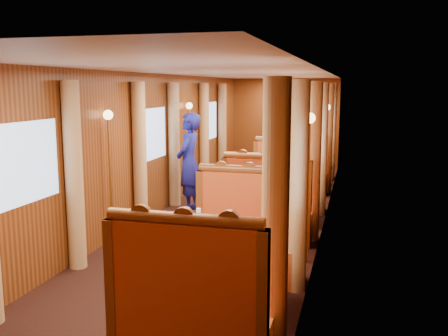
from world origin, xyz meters
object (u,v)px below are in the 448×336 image
(rose_vase_far, at_px, (300,145))
(passenger, at_px, (285,172))
(teapot_left, at_px, (199,238))
(table_far, at_px, (301,169))
(banquette_near_fwd, at_px, (192,318))
(teapot_back, at_px, (214,232))
(banquette_mid_aft, at_px, (286,187))
(teapot_right, at_px, (218,239))
(tea_tray, at_px, (214,242))
(table_mid, at_px, (278,201))
(banquette_near_aft, at_px, (246,243))
(rose_vase_mid, at_px, (279,169))
(banquette_far_fwd, at_px, (296,174))
(banquette_far_aft, at_px, (305,160))
(table_near, at_px, (224,278))
(steward, at_px, (189,163))
(banquette_mid_fwd, at_px, (267,213))
(fruit_plate, at_px, (250,245))

(rose_vase_far, xyz_separation_m, passenger, (0.04, -2.72, -0.19))
(teapot_left, bearing_deg, table_far, 71.56)
(banquette_near_fwd, relative_size, teapot_back, 8.29)
(teapot_back, distance_m, passenger, 4.21)
(banquette_mid_aft, height_order, teapot_back, banquette_mid_aft)
(teapot_right, xyz_separation_m, rose_vase_far, (-0.02, 7.15, 0.11))
(tea_tray, distance_m, passenger, 4.34)
(passenger, bearing_deg, teapot_left, -92.80)
(table_mid, bearing_deg, teapot_left, -93.39)
(banquette_near_aft, bearing_deg, banquette_mid_aft, 90.00)
(rose_vase_mid, height_order, passenger, passenger)
(banquette_near_fwd, height_order, tea_tray, banquette_near_fwd)
(banquette_far_fwd, relative_size, banquette_far_aft, 1.00)
(table_near, height_order, rose_vase_far, rose_vase_far)
(banquette_near_aft, distance_m, steward, 3.35)
(table_near, relative_size, steward, 0.58)
(teapot_left, bearing_deg, table_near, 15.81)
(rose_vase_mid, bearing_deg, banquette_far_fwd, 90.37)
(banquette_far_aft, bearing_deg, rose_vase_far, -92.19)
(table_far, distance_m, teapot_right, 7.16)
(table_near, relative_size, banquette_near_aft, 0.78)
(banquette_mid_fwd, relative_size, rose_vase_far, 3.72)
(rose_vase_far, bearing_deg, table_far, -1.77)
(banquette_mid_fwd, xyz_separation_m, rose_vase_mid, (0.02, 0.98, 0.50))
(fruit_plate, bearing_deg, steward, 116.53)
(steward, bearing_deg, fruit_plate, 25.33)
(banquette_near_aft, bearing_deg, table_far, 90.00)
(tea_tray, xyz_separation_m, teapot_left, (-0.13, -0.08, 0.06))
(table_mid, bearing_deg, banquette_near_fwd, -90.00)
(rose_vase_far, bearing_deg, passenger, -89.19)
(banquette_mid_aft, distance_m, banquette_far_fwd, 1.47)
(banquette_near_aft, bearing_deg, tea_tray, -94.60)
(banquette_mid_fwd, height_order, teapot_right, banquette_mid_fwd)
(banquette_mid_aft, distance_m, teapot_right, 4.68)
(banquette_near_aft, xyz_separation_m, teapot_left, (-0.22, -1.15, 0.39))
(teapot_right, distance_m, teapot_back, 0.24)
(banquette_near_fwd, relative_size, banquette_far_aft, 1.00)
(banquette_far_fwd, relative_size, steward, 0.74)
(table_near, xyz_separation_m, banquette_mid_fwd, (0.00, 2.49, 0.05))
(table_mid, distance_m, passenger, 0.86)
(banquette_mid_fwd, height_order, banquette_far_fwd, same)
(banquette_far_fwd, bearing_deg, rose_vase_mid, -89.63)
(tea_tray, relative_size, teapot_left, 2.10)
(tea_tray, bearing_deg, banquette_mid_aft, 88.92)
(banquette_mid_fwd, distance_m, passenger, 1.82)
(teapot_back, xyz_separation_m, fruit_plate, (0.41, -0.17, -0.05))
(fruit_plate, bearing_deg, teapot_right, -170.63)
(banquette_near_fwd, height_order, teapot_back, banquette_near_fwd)
(table_far, bearing_deg, banquette_mid_aft, -90.00)
(banquette_near_aft, height_order, teapot_back, banquette_near_aft)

